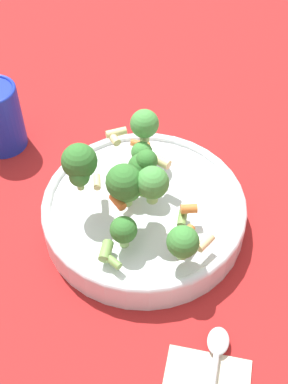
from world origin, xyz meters
TOP-DOWN VIEW (x-y plane):
  - ground_plane at (0.00, 0.00)m, footprint 3.00×3.00m
  - bowl at (0.00, 0.00)m, footprint 0.28×0.28m
  - pasta_salad at (-0.01, 0.01)m, footprint 0.22×0.20m
  - spoon at (-0.20, -0.11)m, footprint 0.17×0.03m

SIDE VIEW (x-z plane):
  - ground_plane at x=0.00m, z-range 0.00..0.00m
  - spoon at x=-0.20m, z-range 0.01..0.02m
  - bowl at x=0.00m, z-range 0.00..0.05m
  - pasta_salad at x=-0.01m, z-range 0.05..0.15m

